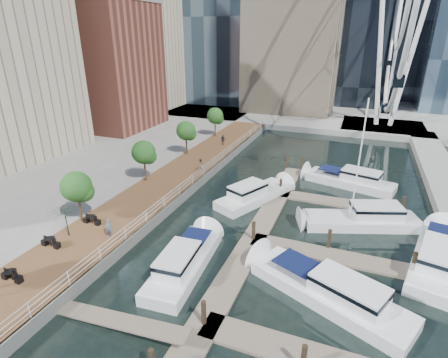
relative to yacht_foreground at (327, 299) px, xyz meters
name	(u,v)px	position (x,y,z in m)	size (l,w,h in m)	color
ground	(176,292)	(-9.61, -3.03, 0.00)	(520.00, 520.00, 0.00)	black
boardwalk	(170,184)	(-18.61, 11.97, 0.50)	(6.00, 60.00, 1.00)	brown
seawall	(194,188)	(-15.61, 11.97, 0.50)	(0.25, 60.00, 1.00)	#595954
land_far	(331,88)	(-9.61, 98.97, 0.50)	(200.00, 114.00, 1.00)	gray
pier	(382,128)	(4.39, 48.97, 0.50)	(14.00, 12.00, 1.00)	gray
railing	(192,179)	(-15.71, 11.97, 1.52)	(0.10, 60.00, 1.05)	white
floating_docks	(317,235)	(-1.65, 6.95, 0.49)	(16.00, 34.00, 2.60)	#6D6051
midrise_condos	(61,54)	(-43.18, 23.78, 13.42)	(19.00, 67.00, 28.00)	#BCAD8E
street_trees	(144,152)	(-21.01, 10.97, 4.29)	(2.60, 42.60, 4.60)	#3F2B1C
cafe_tables	(33,258)	(-20.01, -5.03, 1.37)	(2.50, 13.70, 0.74)	black
yacht_foreground	(327,299)	(0.00, 0.00, 0.00)	(3.13, 11.70, 2.15)	white
pedestrian_near	(109,228)	(-17.06, -0.27, 1.81)	(0.59, 0.39, 1.62)	#50586B
pedestrian_mid	(200,165)	(-16.55, 15.80, 1.78)	(0.76, 0.59, 1.56)	gray
pedestrian_far	(223,140)	(-18.05, 26.93, 1.75)	(0.88, 0.37, 1.50)	#363943
moored_yachts	(337,235)	(-0.10, 8.48, 0.00)	(22.22, 36.38, 11.50)	silver
cafe_seating	(8,261)	(-20.14, -6.69, 2.18)	(4.00, 15.16, 2.56)	#0F3819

